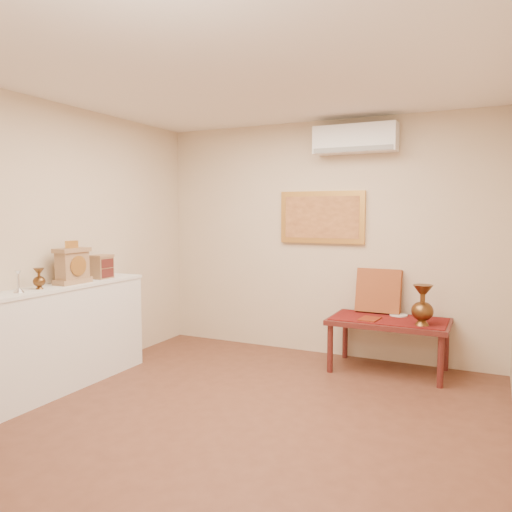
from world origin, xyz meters
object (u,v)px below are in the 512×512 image
Objects in this scene: low_table at (389,326)px; mantel_clock at (73,265)px; wooden_chest at (102,267)px; brass_urn_tall at (423,301)px; display_ledge at (58,338)px.

mantel_clock is at bearing -147.40° from low_table.
brass_urn_tall is at bearing 20.50° from wooden_chest.
wooden_chest reaches higher than display_ledge.
wooden_chest is at bearing -159.50° from brass_urn_tall.
mantel_clock is (-3.00, -1.54, 0.36)m from brass_urn_tall.
brass_urn_tall is at bearing -24.84° from low_table.
mantel_clock is 0.34× the size of low_table.
mantel_clock reaches higher than brass_urn_tall.
display_ledge is 3.27m from low_table.
wooden_chest reaches higher than low_table.
brass_urn_tall is 3.49m from display_ledge.
brass_urn_tall is 0.24× the size of display_ledge.
display_ledge is 4.93× the size of mantel_clock.
brass_urn_tall is 3.39m from mantel_clock.
display_ledge is 0.69m from mantel_clock.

